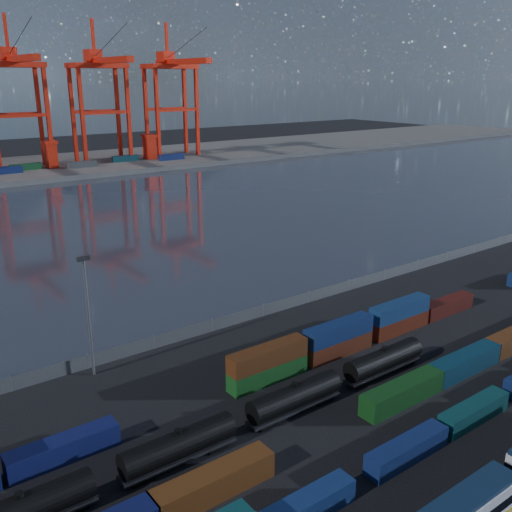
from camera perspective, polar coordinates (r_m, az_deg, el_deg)
ground at (r=77.47m, az=13.66°, el=-12.50°), size 700.00×700.00×0.00m
harbor_water at (r=160.54m, az=-16.17°, el=3.05°), size 700.00×700.00×0.00m
container_row_south at (r=57.63m, az=7.91°, el=-21.88°), size 139.12×2.20×4.68m
container_row_mid at (r=84.35m, az=20.95°, el=-9.56°), size 142.37×2.58×2.75m
container_row_north at (r=83.58m, az=8.74°, el=-8.24°), size 140.44×2.36×5.02m
tanker_string at (r=59.45m, az=-14.70°, el=-20.54°), size 90.49×2.79×3.99m
waterfront_fence at (r=95.10m, az=0.72°, el=-5.47°), size 160.12×0.12×2.20m
yard_light_mast at (r=77.05m, az=-16.44°, el=-5.21°), size 1.60×0.40×16.60m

